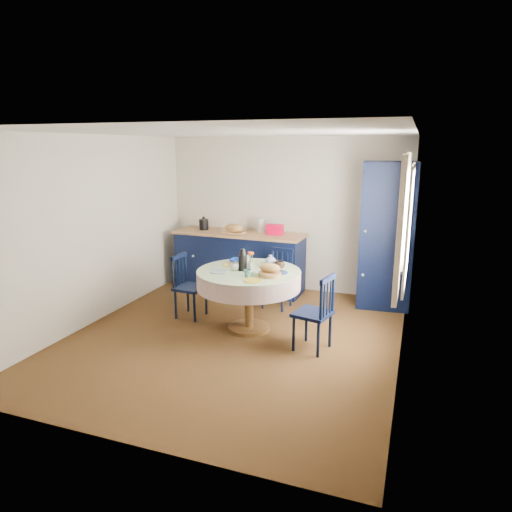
% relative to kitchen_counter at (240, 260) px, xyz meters
% --- Properties ---
extents(floor, '(4.50, 4.50, 0.00)m').
position_rel_kitchen_counter_xyz_m(floor, '(0.67, -1.90, -0.50)').
color(floor, black).
rests_on(floor, ground).
extents(ceiling, '(4.50, 4.50, 0.00)m').
position_rel_kitchen_counter_xyz_m(ceiling, '(0.67, -1.90, 2.00)').
color(ceiling, white).
rests_on(ceiling, wall_back).
extents(wall_back, '(4.00, 0.02, 2.50)m').
position_rel_kitchen_counter_xyz_m(wall_back, '(0.67, 0.35, 0.75)').
color(wall_back, beige).
rests_on(wall_back, floor).
extents(wall_left, '(0.02, 4.50, 2.50)m').
position_rel_kitchen_counter_xyz_m(wall_left, '(-1.33, -1.90, 0.75)').
color(wall_left, beige).
rests_on(wall_left, floor).
extents(wall_right, '(0.02, 4.50, 2.50)m').
position_rel_kitchen_counter_xyz_m(wall_right, '(2.67, -1.90, 0.75)').
color(wall_right, beige).
rests_on(wall_right, floor).
extents(window, '(0.10, 1.74, 1.45)m').
position_rel_kitchen_counter_xyz_m(window, '(2.62, -1.60, 1.03)').
color(window, white).
rests_on(window, wall_right).
extents(kitchen_counter, '(2.19, 0.75, 1.21)m').
position_rel_kitchen_counter_xyz_m(kitchen_counter, '(0.00, 0.00, 0.00)').
color(kitchen_counter, black).
rests_on(kitchen_counter, floor).
extents(pantry_cabinet, '(0.79, 0.59, 2.14)m').
position_rel_kitchen_counter_xyz_m(pantry_cabinet, '(2.33, -0.05, 0.57)').
color(pantry_cabinet, black).
rests_on(pantry_cabinet, floor).
extents(dining_table, '(1.33, 1.33, 1.09)m').
position_rel_kitchen_counter_xyz_m(dining_table, '(0.77, -1.60, 0.18)').
color(dining_table, '#573A18').
rests_on(dining_table, floor).
extents(chair_left, '(0.40, 0.42, 0.89)m').
position_rel_kitchen_counter_xyz_m(chair_left, '(-0.21, -1.42, -0.05)').
color(chair_left, black).
rests_on(chair_left, floor).
extents(chair_far, '(0.44, 0.43, 0.88)m').
position_rel_kitchen_counter_xyz_m(chair_far, '(0.86, -0.61, -0.05)').
color(chair_far, black).
rests_on(chair_far, floor).
extents(chair_right, '(0.47, 0.49, 0.92)m').
position_rel_kitchen_counter_xyz_m(chair_right, '(1.71, -1.90, -0.03)').
color(chair_right, black).
rests_on(chair_right, floor).
extents(mug_a, '(0.13, 0.13, 0.10)m').
position_rel_kitchen_counter_xyz_m(mug_a, '(0.59, -1.65, 0.36)').
color(mug_a, silver).
rests_on(mug_a, dining_table).
extents(mug_b, '(0.09, 0.09, 0.09)m').
position_rel_kitchen_counter_xyz_m(mug_b, '(0.85, -1.87, 0.35)').
color(mug_b, '#2E655B').
rests_on(mug_b, dining_table).
extents(mug_c, '(0.13, 0.13, 0.10)m').
position_rel_kitchen_counter_xyz_m(mug_c, '(1.11, -1.39, 0.36)').
color(mug_c, black).
rests_on(mug_c, dining_table).
extents(mug_d, '(0.10, 0.10, 0.09)m').
position_rel_kitchen_counter_xyz_m(mug_d, '(0.58, -1.19, 0.35)').
color(mug_d, silver).
rests_on(mug_d, dining_table).
extents(cobalt_bowl, '(0.23, 0.23, 0.06)m').
position_rel_kitchen_counter_xyz_m(cobalt_bowl, '(0.50, -1.29, 0.34)').
color(cobalt_bowl, navy).
rests_on(cobalt_bowl, dining_table).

